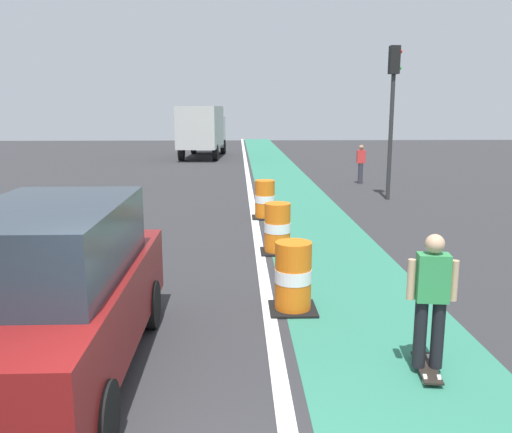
{
  "coord_description": "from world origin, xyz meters",
  "views": [
    {
      "loc": [
        0.43,
        -3.47,
        3.08
      ],
      "look_at": [
        0.77,
        6.32,
        1.1
      ],
      "focal_mm": 37.59,
      "sensor_mm": 36.0,
      "label": 1
    }
  ],
  "objects": [
    {
      "name": "traffic_barrel_back",
      "position": [
        1.2,
        11.53,
        0.53
      ],
      "size": [
        0.73,
        0.73,
        1.09
      ],
      "color": "orange",
      "rests_on": "ground"
    },
    {
      "name": "pedestrian_crossing",
      "position": [
        5.54,
        18.58,
        0.86
      ],
      "size": [
        0.34,
        0.2,
        1.61
      ],
      "color": "#33333D",
      "rests_on": "ground"
    },
    {
      "name": "traffic_barrel_front",
      "position": [
        1.27,
        4.38,
        0.53
      ],
      "size": [
        0.73,
        0.73,
        1.09
      ],
      "color": "orange",
      "rests_on": "ground"
    },
    {
      "name": "delivery_truck_down_block",
      "position": [
        -1.78,
        31.24,
        1.85
      ],
      "size": [
        2.79,
        7.73,
        3.23
      ],
      "color": "beige",
      "rests_on": "ground"
    },
    {
      "name": "traffic_light_corner",
      "position": [
        5.61,
        14.61,
        3.5
      ],
      "size": [
        0.41,
        0.32,
        5.1
      ],
      "color": "#2D2D2D",
      "rests_on": "ground"
    },
    {
      "name": "lane_divider_stripe",
      "position": [
        0.9,
        12.0,
        0.01
      ],
      "size": [
        0.2,
        80.0,
        0.01
      ],
      "primitive_type": "cube",
      "color": "silver",
      "rests_on": "ground"
    },
    {
      "name": "parked_suv_nearest",
      "position": [
        -1.68,
        2.37,
        1.04
      ],
      "size": [
        1.94,
        4.61,
        2.04
      ],
      "color": "maroon",
      "rests_on": "ground"
    },
    {
      "name": "bike_lane_strip",
      "position": [
        2.4,
        12.0,
        0.0
      ],
      "size": [
        2.5,
        80.0,
        0.01
      ],
      "primitive_type": "cube",
      "color": "#2D755B",
      "rests_on": "ground"
    },
    {
      "name": "traffic_barrel_mid",
      "position": [
        1.28,
        7.79,
        0.53
      ],
      "size": [
        0.73,
        0.73,
        1.09
      ],
      "color": "orange",
      "rests_on": "ground"
    },
    {
      "name": "skateboarder_on_lane",
      "position": [
        2.65,
        2.32,
        0.91
      ],
      "size": [
        0.57,
        0.82,
        1.69
      ],
      "color": "black",
      "rests_on": "ground"
    }
  ]
}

